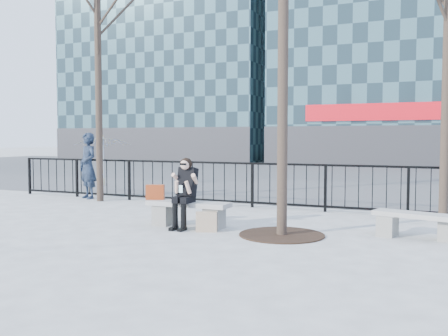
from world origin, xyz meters
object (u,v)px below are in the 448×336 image
at_px(bench_main, 188,211).
at_px(standing_man, 88,166).
at_px(seated_woman, 184,193).
at_px(bench_second, 418,223).

relative_size(bench_main, standing_man, 0.89).
xyz_separation_m(bench_main, standing_man, (-4.64, 2.80, 0.62)).
xyz_separation_m(seated_woman, standing_man, (-4.64, 2.96, 0.25)).
distance_m(bench_main, standing_man, 5.45).
bearing_deg(bench_main, standing_man, 148.88).
relative_size(seated_woman, standing_man, 0.72).
height_order(bench_main, seated_woman, seated_woman).
height_order(bench_second, standing_man, standing_man).
bearing_deg(bench_second, seated_woman, -154.81).
bearing_deg(seated_woman, bench_main, 90.00).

